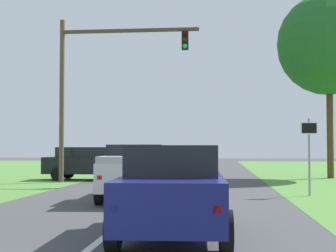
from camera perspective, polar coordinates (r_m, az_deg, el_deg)
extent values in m
plane|color=#424244|center=(14.88, -2.89, -9.16)|extent=(120.00, 120.00, 0.00)
cube|color=navy|center=(9.80, 0.64, -8.08)|extent=(2.05, 4.66, 0.85)
cube|color=black|center=(9.98, 0.70, -3.87)|extent=(1.76, 2.91, 0.57)
cube|color=red|center=(7.63, -6.08, -9.38)|extent=(0.14, 0.07, 0.12)
cube|color=red|center=(7.53, 5.68, -9.47)|extent=(0.14, 0.07, 0.12)
cylinder|color=black|center=(11.34, -3.79, -9.46)|extent=(0.25, 0.73, 0.72)
cylinder|color=black|center=(11.25, 5.84, -9.51)|extent=(0.25, 0.73, 0.72)
cylinder|color=black|center=(8.55, -6.27, -11.80)|extent=(0.25, 0.73, 0.72)
cylinder|color=black|center=(8.44, 6.64, -11.92)|extent=(0.25, 0.73, 0.72)
cube|color=silver|center=(16.73, -3.49, -5.53)|extent=(2.20, 5.13, 0.87)
cube|color=black|center=(16.45, -3.58, -3.10)|extent=(1.82, 1.99, 0.55)
cube|color=#B8B8B8|center=(15.16, -4.16, -3.83)|extent=(1.95, 2.00, 0.20)
cube|color=red|center=(14.39, -7.82, -5.86)|extent=(0.14, 0.07, 0.12)
cube|color=red|center=(14.18, -1.39, -5.93)|extent=(0.14, 0.07, 0.12)
cylinder|color=black|center=(18.43, -5.99, -6.58)|extent=(0.27, 0.81, 0.80)
cylinder|color=black|center=(18.23, 0.15, -6.64)|extent=(0.27, 0.81, 0.80)
cylinder|color=black|center=(15.37, -7.83, -7.42)|extent=(0.27, 0.81, 0.80)
cylinder|color=black|center=(15.12, -0.44, -7.53)|extent=(0.27, 0.81, 0.80)
cylinder|color=brown|center=(25.28, -12.05, 2.84)|extent=(0.24, 0.24, 8.06)
cube|color=#4C3D2B|center=(25.01, -4.39, 10.82)|extent=(6.81, 0.16, 0.16)
cube|color=black|center=(24.56, 1.97, 9.74)|extent=(0.32, 0.28, 0.90)
sphere|color=black|center=(24.48, 1.94, 10.50)|extent=(0.22, 0.22, 0.22)
sphere|color=black|center=(24.42, 1.94, 9.82)|extent=(0.22, 0.22, 0.22)
sphere|color=#1ED83F|center=(24.36, 1.95, 9.13)|extent=(0.22, 0.22, 0.22)
cylinder|color=gray|center=(18.51, 15.86, -3.44)|extent=(0.08, 0.08, 2.77)
cube|color=white|center=(18.49, 15.84, -0.23)|extent=(0.60, 0.03, 0.44)
cube|color=black|center=(18.47, 15.85, -0.23)|extent=(0.52, 0.01, 0.36)
cylinder|color=#4C351E|center=(29.12, 18.05, -0.43)|extent=(0.36, 0.36, 5.36)
sphere|color=#225E25|center=(29.67, 17.93, 8.94)|extent=(5.74, 5.74, 5.74)
cube|color=black|center=(26.64, -8.93, -4.46)|extent=(4.68, 1.83, 0.87)
cube|color=black|center=(26.68, -9.41, -2.96)|extent=(2.81, 1.61, 0.52)
cube|color=red|center=(25.42, -4.29, -4.48)|extent=(0.06, 0.14, 0.12)
cube|color=red|center=(26.89, -3.75, -4.37)|extent=(0.06, 0.14, 0.12)
cylinder|color=black|center=(26.19, -12.52, -5.41)|extent=(0.68, 0.22, 0.68)
cylinder|color=black|center=(27.92, -11.36, -5.23)|extent=(0.68, 0.22, 0.68)
cylinder|color=black|center=(25.45, -6.27, -5.55)|extent=(0.68, 0.22, 0.68)
cylinder|color=black|center=(27.22, -5.49, -5.34)|extent=(0.68, 0.22, 0.68)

